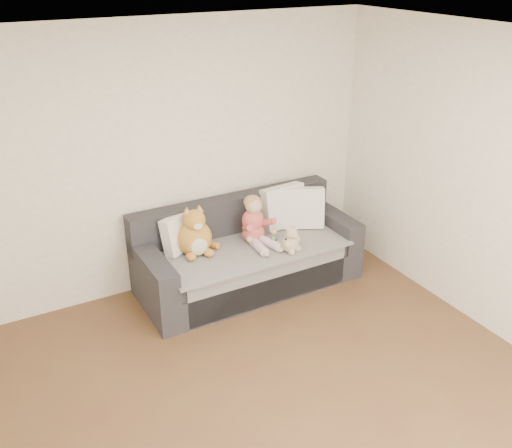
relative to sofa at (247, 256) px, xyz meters
The scene contains 10 objects.
room_shell 2.05m from the sofa, 113.76° to the right, with size 5.00×5.00×5.00m.
sofa is the anchor object (origin of this frame).
cushion_left 0.74m from the sofa, 165.00° to the left, with size 0.44×0.34×0.38m.
cushion_right_back 0.66m from the sofa, 16.77° to the left, with size 0.49×0.25×0.45m.
cushion_right_front 0.77m from the sofa, ahead, with size 0.51×0.40×0.44m.
toddler 0.38m from the sofa, 29.78° to the right, with size 0.35×0.50×0.49m.
plush_cat 0.64m from the sofa, behind, with size 0.41×0.34×0.51m.
teddy_bear 0.55m from the sofa, 53.84° to the right, with size 0.21×0.17×0.28m.
plush_cow 0.46m from the sofa, 53.74° to the right, with size 0.13×0.19×0.16m.
sippy_cup 0.36m from the sofa, 49.03° to the right, with size 0.10×0.07×0.11m.
Camera 1 is at (-1.64, -2.39, 3.09)m, focal length 40.00 mm.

